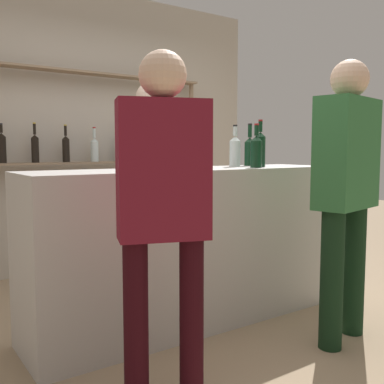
% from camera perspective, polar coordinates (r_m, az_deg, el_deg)
% --- Properties ---
extents(ground_plane, '(16.00, 16.00, 0.00)m').
position_cam_1_polar(ground_plane, '(3.31, 0.00, -16.04)').
color(ground_plane, '#9E8466').
extents(bar_counter, '(2.30, 0.58, 1.08)m').
position_cam_1_polar(bar_counter, '(3.15, 0.00, -6.86)').
color(bar_counter, '#B7B2AD').
rests_on(bar_counter, ground_plane).
extents(back_wall, '(3.90, 0.12, 2.80)m').
position_cam_1_polar(back_wall, '(4.76, -13.15, 7.59)').
color(back_wall, '#B2A899').
rests_on(back_wall, ground_plane).
extents(back_shelf, '(2.39, 0.18, 1.96)m').
position_cam_1_polar(back_shelf, '(4.58, -12.49, 6.38)').
color(back_shelf, '#897056').
rests_on(back_shelf, ground_plane).
extents(counter_bottle_0, '(0.08, 0.08, 0.34)m').
position_cam_1_polar(counter_bottle_0, '(3.64, 7.34, 5.29)').
color(counter_bottle_0, black).
rests_on(counter_bottle_0, bar_counter).
extents(counter_bottle_1, '(0.08, 0.08, 0.35)m').
position_cam_1_polar(counter_bottle_1, '(3.38, 8.65, 5.49)').
color(counter_bottle_1, black).
rests_on(counter_bottle_1, bar_counter).
extents(counter_bottle_2, '(0.08, 0.08, 0.31)m').
position_cam_1_polar(counter_bottle_2, '(3.26, 8.17, 5.24)').
color(counter_bottle_2, black).
rests_on(counter_bottle_2, bar_counter).
extents(counter_bottle_3, '(0.08, 0.08, 0.32)m').
position_cam_1_polar(counter_bottle_3, '(3.43, 5.47, 5.30)').
color(counter_bottle_3, silver).
rests_on(counter_bottle_3, bar_counter).
extents(wine_glass, '(0.07, 0.07, 0.16)m').
position_cam_1_polar(wine_glass, '(3.00, -6.91, 5.10)').
color(wine_glass, silver).
rests_on(wine_glass, bar_counter).
extents(cork_jar, '(0.13, 0.13, 0.16)m').
position_cam_1_polar(cork_jar, '(3.13, -2.58, 4.47)').
color(cork_jar, silver).
rests_on(cork_jar, bar_counter).
extents(server_behind_counter, '(0.39, 0.23, 1.75)m').
position_cam_1_polar(server_behind_counter, '(3.72, -5.30, 3.09)').
color(server_behind_counter, '#121C33').
rests_on(server_behind_counter, ground_plane).
extents(customer_left, '(0.45, 0.31, 1.65)m').
position_cam_1_polar(customer_left, '(2.05, -3.64, -1.10)').
color(customer_left, black).
rests_on(customer_left, ground_plane).
extents(customer_right, '(0.53, 0.32, 1.75)m').
position_cam_1_polar(customer_right, '(2.93, 19.01, 1.38)').
color(customer_right, black).
rests_on(customer_right, ground_plane).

